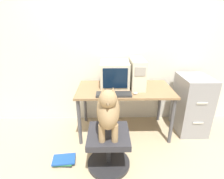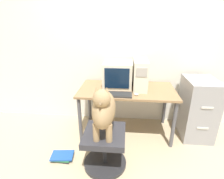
# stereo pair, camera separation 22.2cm
# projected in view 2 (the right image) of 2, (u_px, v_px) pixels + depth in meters

# --- Properties ---
(ground_plane) EXTENTS (12.00, 12.00, 0.00)m
(ground_plane) POSITION_uv_depth(u_px,v_px,m) (125.00, 146.00, 2.45)
(ground_plane) COLOR tan
(wall_back) EXTENTS (8.00, 0.05, 2.60)m
(wall_back) POSITION_uv_depth(u_px,v_px,m) (128.00, 44.00, 2.69)
(wall_back) COLOR silver
(wall_back) RESTS_ON ground_plane
(desk) EXTENTS (1.37, 0.71, 0.72)m
(desk) POSITION_uv_depth(u_px,v_px,m) (127.00, 94.00, 2.54)
(desk) COLOR olive
(desk) RESTS_ON ground_plane
(crt_monitor) EXTENTS (0.41, 0.43, 0.36)m
(crt_monitor) POSITION_uv_depth(u_px,v_px,m) (118.00, 74.00, 2.57)
(crt_monitor) COLOR beige
(crt_monitor) RESTS_ON desk
(pc_tower) EXTENTS (0.19, 0.50, 0.41)m
(pc_tower) POSITION_uv_depth(u_px,v_px,m) (140.00, 74.00, 2.50)
(pc_tower) COLOR beige
(pc_tower) RESTS_ON desk
(keyboard) EXTENTS (0.47, 0.17, 0.03)m
(keyboard) POSITION_uv_depth(u_px,v_px,m) (114.00, 94.00, 2.29)
(keyboard) COLOR #2D2D2D
(keyboard) RESTS_ON desk
(computer_mouse) EXTENTS (0.06, 0.04, 0.03)m
(computer_mouse) POSITION_uv_depth(u_px,v_px,m) (136.00, 94.00, 2.28)
(computer_mouse) COLOR beige
(computer_mouse) RESTS_ON desk
(office_chair) EXTENTS (0.51, 0.51, 0.46)m
(office_chair) POSITION_uv_depth(u_px,v_px,m) (105.00, 146.00, 2.05)
(office_chair) COLOR #262628
(office_chair) RESTS_ON ground_plane
(dog) EXTENTS (0.24, 0.53, 0.60)m
(dog) POSITION_uv_depth(u_px,v_px,m) (104.00, 109.00, 1.83)
(dog) COLOR #9E7F56
(dog) RESTS_ON office_chair
(filing_cabinet) EXTENTS (0.42, 0.57, 0.88)m
(filing_cabinet) POSITION_uv_depth(u_px,v_px,m) (197.00, 108.00, 2.56)
(filing_cabinet) COLOR gray
(filing_cabinet) RESTS_ON ground_plane
(book_stack_floor) EXTENTS (0.29, 0.21, 0.06)m
(book_stack_floor) POSITION_uv_depth(u_px,v_px,m) (62.00, 157.00, 2.21)
(book_stack_floor) COLOR #262628
(book_stack_floor) RESTS_ON ground_plane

